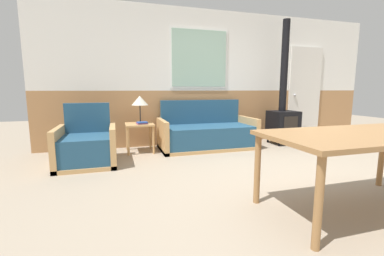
# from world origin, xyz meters

# --- Properties ---
(ground_plane) EXTENTS (16.00, 16.00, 0.00)m
(ground_plane) POSITION_xyz_m (0.00, 0.00, 0.00)
(ground_plane) COLOR gray
(wall_back) EXTENTS (7.20, 0.09, 2.70)m
(wall_back) POSITION_xyz_m (-0.02, 2.63, 1.37)
(wall_back) COLOR #AD7A4C
(wall_back) RESTS_ON ground_plane
(couch) EXTENTS (1.80, 0.87, 0.91)m
(couch) POSITION_xyz_m (-0.48, 2.13, 0.27)
(couch) COLOR tan
(couch) RESTS_ON ground_plane
(armchair) EXTENTS (0.84, 0.85, 0.91)m
(armchair) POSITION_xyz_m (-2.57, 1.60, 0.27)
(armchair) COLOR tan
(armchair) RESTS_ON ground_plane
(side_table) EXTENTS (0.49, 0.49, 0.52)m
(side_table) POSITION_xyz_m (-1.74, 2.18, 0.42)
(side_table) COLOR tan
(side_table) RESTS_ON ground_plane
(table_lamp) EXTENTS (0.30, 0.30, 0.49)m
(table_lamp) POSITION_xyz_m (-1.71, 2.26, 0.91)
(table_lamp) COLOR #262628
(table_lamp) RESTS_ON side_table
(book_stack) EXTENTS (0.20, 0.17, 0.04)m
(book_stack) POSITION_xyz_m (-1.70, 2.09, 0.54)
(book_stack) COLOR #994C84
(book_stack) RESTS_ON side_table
(dining_table) EXTENTS (1.75, 0.92, 0.73)m
(dining_table) POSITION_xyz_m (-0.02, -0.70, 0.66)
(dining_table) COLOR #9E7042
(dining_table) RESTS_ON ground_plane
(wood_stove) EXTENTS (0.52, 0.51, 2.49)m
(wood_stove) POSITION_xyz_m (1.16, 2.05, 0.63)
(wood_stove) COLOR black
(wood_stove) RESTS_ON ground_plane
(entry_door) EXTENTS (0.85, 0.09, 2.07)m
(entry_door) POSITION_xyz_m (2.10, 2.57, 1.04)
(entry_door) COLOR silver
(entry_door) RESTS_ON ground_plane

